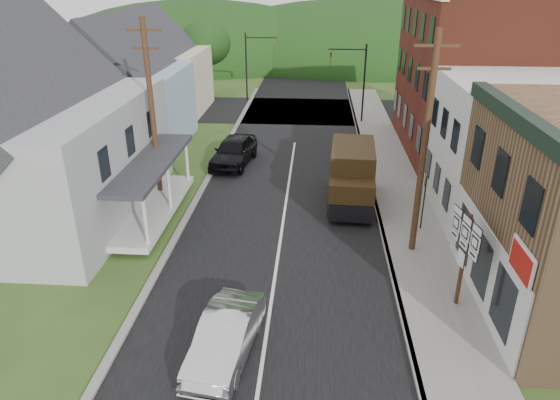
% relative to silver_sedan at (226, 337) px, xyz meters
% --- Properties ---
extents(ground, '(120.00, 120.00, 0.00)m').
position_rel_silver_sedan_xyz_m(ground, '(1.13, 3.31, -0.70)').
color(ground, '#2D4719').
rests_on(ground, ground).
extents(road, '(9.00, 90.00, 0.02)m').
position_rel_silver_sedan_xyz_m(road, '(1.13, 13.31, -0.70)').
color(road, black).
rests_on(road, ground).
extents(cross_road, '(60.00, 9.00, 0.02)m').
position_rel_silver_sedan_xyz_m(cross_road, '(1.13, 30.31, -0.70)').
color(cross_road, black).
rests_on(cross_road, ground).
extents(sidewalk_right, '(2.80, 55.00, 0.15)m').
position_rel_silver_sedan_xyz_m(sidewalk_right, '(7.03, 11.31, -0.62)').
color(sidewalk_right, slate).
rests_on(sidewalk_right, ground).
extents(curb_right, '(0.20, 55.00, 0.15)m').
position_rel_silver_sedan_xyz_m(curb_right, '(5.68, 11.31, -0.62)').
color(curb_right, slate).
rests_on(curb_right, ground).
extents(curb_left, '(0.30, 55.00, 0.12)m').
position_rel_silver_sedan_xyz_m(curb_left, '(-3.52, 11.31, -0.64)').
color(curb_left, slate).
rests_on(curb_left, ground).
extents(storefront_white, '(8.00, 7.00, 6.50)m').
position_rel_silver_sedan_xyz_m(storefront_white, '(12.43, 10.81, 2.55)').
color(storefront_white, silver).
rests_on(storefront_white, ground).
extents(storefront_red, '(8.00, 12.00, 10.00)m').
position_rel_silver_sedan_xyz_m(storefront_red, '(12.43, 20.31, 4.30)').
color(storefront_red, maroon).
rests_on(storefront_red, ground).
extents(house_gray, '(10.20, 12.24, 8.35)m').
position_rel_silver_sedan_xyz_m(house_gray, '(-10.87, 9.31, 3.54)').
color(house_gray, '#959799').
rests_on(house_gray, ground).
extents(house_blue, '(7.14, 8.16, 7.28)m').
position_rel_silver_sedan_xyz_m(house_blue, '(-9.87, 20.31, 2.99)').
color(house_blue, '#94AECA').
rests_on(house_blue, ground).
extents(house_cream, '(7.14, 8.16, 7.28)m').
position_rel_silver_sedan_xyz_m(house_cream, '(-10.37, 29.31, 2.99)').
color(house_cream, beige).
rests_on(house_cream, ground).
extents(utility_pole_right, '(1.60, 0.26, 9.00)m').
position_rel_silver_sedan_xyz_m(utility_pole_right, '(6.73, 6.81, 3.96)').
color(utility_pole_right, '#472D19').
rests_on(utility_pole_right, ground).
extents(utility_pole_left, '(1.60, 0.26, 9.00)m').
position_rel_silver_sedan_xyz_m(utility_pole_left, '(-5.37, 11.31, 3.96)').
color(utility_pole_left, '#472D19').
rests_on(utility_pole_left, ground).
extents(traffic_signal_right, '(2.87, 0.20, 6.00)m').
position_rel_silver_sedan_xyz_m(traffic_signal_right, '(5.43, 26.81, 3.06)').
color(traffic_signal_right, black).
rests_on(traffic_signal_right, ground).
extents(traffic_signal_left, '(2.87, 0.20, 6.00)m').
position_rel_silver_sedan_xyz_m(traffic_signal_left, '(-3.17, 33.81, 3.06)').
color(traffic_signal_left, black).
rests_on(traffic_signal_left, ground).
extents(tree_left_c, '(5.80, 5.80, 8.41)m').
position_rel_silver_sedan_xyz_m(tree_left_c, '(-17.87, 23.31, 5.24)').
color(tree_left_c, '#382616').
rests_on(tree_left_c, ground).
extents(tree_left_d, '(4.80, 4.80, 6.94)m').
position_rel_silver_sedan_xyz_m(tree_left_d, '(-7.87, 35.31, 4.19)').
color(tree_left_d, '#382616').
rests_on(tree_left_d, ground).
extents(forested_ridge, '(90.00, 30.00, 16.00)m').
position_rel_silver_sedan_xyz_m(forested_ridge, '(1.13, 58.31, -0.70)').
color(forested_ridge, black).
rests_on(forested_ridge, ground).
extents(silver_sedan, '(2.05, 4.40, 1.40)m').
position_rel_silver_sedan_xyz_m(silver_sedan, '(0.00, 0.00, 0.00)').
color(silver_sedan, silver).
rests_on(silver_sedan, ground).
extents(dark_sedan, '(2.69, 5.28, 1.72)m').
position_rel_silver_sedan_xyz_m(dark_sedan, '(-2.39, 16.76, 0.16)').
color(dark_sedan, black).
rests_on(dark_sedan, ground).
extents(delivery_van, '(2.45, 5.36, 2.93)m').
position_rel_silver_sedan_xyz_m(delivery_van, '(4.42, 11.52, 0.78)').
color(delivery_van, black).
rests_on(delivery_van, ground).
extents(route_sign_cluster, '(0.42, 1.96, 3.47)m').
position_rel_silver_sedan_xyz_m(route_sign_cluster, '(7.59, 3.03, 1.70)').
color(route_sign_cluster, '#472D19').
rests_on(route_sign_cluster, sidewalk_right).
extents(warning_sign, '(0.18, 0.74, 2.73)m').
position_rel_silver_sedan_xyz_m(warning_sign, '(7.41, 8.74, 1.19)').
color(warning_sign, black).
rests_on(warning_sign, sidewalk_right).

